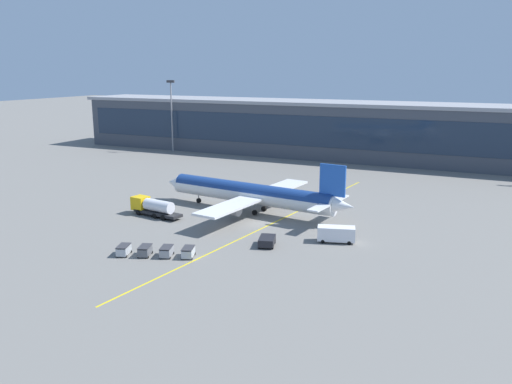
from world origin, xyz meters
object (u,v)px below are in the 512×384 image
at_px(lavatory_truck, 335,233).
at_px(baggage_cart_1, 145,251).
at_px(baggage_cart_3, 188,252).
at_px(pushback_tug, 267,240).
at_px(baggage_cart_0, 124,250).
at_px(fuel_tanker, 153,207).
at_px(baggage_cart_2, 167,251).
at_px(main_airliner, 251,193).

bearing_deg(lavatory_truck, baggage_cart_1, -142.88).
distance_m(lavatory_truck, baggage_cart_3, 23.26).
relative_size(lavatory_truck, baggage_cart_3, 2.06).
xyz_separation_m(pushback_tug, baggage_cart_1, (-14.34, -11.52, -0.07)).
bearing_deg(baggage_cart_0, fuel_tanker, 114.06).
bearing_deg(fuel_tanker, baggage_cart_1, -57.35).
bearing_deg(pushback_tug, lavatory_truck, 34.32).
height_order(baggage_cart_0, baggage_cart_2, same).
xyz_separation_m(lavatory_truck, baggage_cart_1, (-23.34, -17.66, -0.64)).
xyz_separation_m(main_airliner, baggage_cart_1, (-3.80, -28.09, -2.84)).
distance_m(main_airliner, baggage_cart_2, 27.19).
height_order(fuel_tanker, baggage_cart_0, fuel_tanker).
bearing_deg(baggage_cart_1, baggage_cart_0, -160.64).
distance_m(pushback_tug, baggage_cart_3, 12.54).
distance_m(main_airliner, baggage_cart_0, 30.08).
bearing_deg(baggage_cart_2, baggage_cart_1, -160.64).
height_order(fuel_tanker, baggage_cart_3, fuel_tanker).
bearing_deg(lavatory_truck, main_airliner, 151.90).
distance_m(main_airliner, pushback_tug, 19.84).
xyz_separation_m(main_airliner, baggage_cart_3, (2.24, -25.97, -2.84)).
relative_size(lavatory_truck, baggage_cart_1, 2.06).
height_order(lavatory_truck, baggage_cart_0, lavatory_truck).
height_order(baggage_cart_0, baggage_cart_3, same).
relative_size(main_airliner, lavatory_truck, 6.67).
bearing_deg(lavatory_truck, baggage_cart_0, -144.61).
bearing_deg(baggage_cart_0, pushback_tug, 35.93).
bearing_deg(baggage_cart_1, main_airliner, 82.29).
relative_size(fuel_tanker, baggage_cart_3, 3.67).
bearing_deg(baggage_cart_0, baggage_cart_3, 19.36).
relative_size(pushback_tug, baggage_cart_1, 1.42).
bearing_deg(lavatory_truck, baggage_cart_3, -138.07).
distance_m(main_airliner, fuel_tanker, 18.45).
height_order(pushback_tug, baggage_cart_3, baggage_cart_3).
bearing_deg(baggage_cart_2, main_airliner, 88.34).
distance_m(baggage_cart_0, baggage_cart_1, 3.20).
height_order(fuel_tanker, pushback_tug, fuel_tanker).
relative_size(lavatory_truck, pushback_tug, 1.45).
xyz_separation_m(baggage_cart_1, baggage_cart_3, (6.04, 2.12, 0.00)).
bearing_deg(baggage_cart_3, fuel_tanker, 137.91).
relative_size(main_airliner, baggage_cart_2, 13.76).
relative_size(main_airliner, pushback_tug, 9.66).
bearing_deg(pushback_tug, main_airliner, 122.44).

